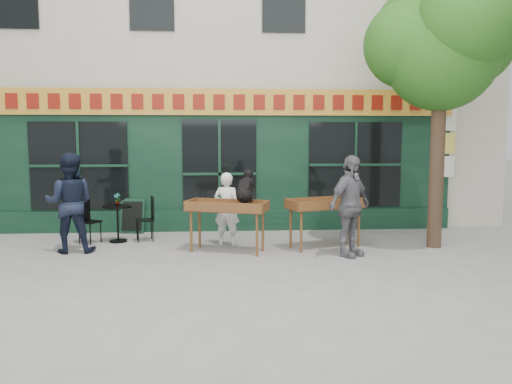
# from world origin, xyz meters

# --- Properties ---
(ground) EXTENTS (80.00, 80.00, 0.00)m
(ground) POSITION_xyz_m (0.00, 0.00, 0.00)
(ground) COLOR slate
(ground) RESTS_ON ground
(building) EXTENTS (14.00, 7.26, 10.00)m
(building) POSITION_xyz_m (0.00, 5.97, 4.97)
(building) COLOR beige
(building) RESTS_ON ground
(street_tree) EXTENTS (3.05, 2.90, 5.60)m
(street_tree) POSITION_xyz_m (4.34, 0.36, 4.11)
(street_tree) COLOR #382619
(street_tree) RESTS_ON ground
(book_cart_center) EXTENTS (1.62, 1.07, 0.99)m
(book_cart_center) POSITION_xyz_m (0.15, 0.14, 0.82)
(book_cart_center) COLOR brown
(book_cart_center) RESTS_ON ground
(dog) EXTENTS (0.51, 0.68, 0.60)m
(dog) POSITION_xyz_m (0.50, 0.09, 1.29)
(dog) COLOR black
(dog) RESTS_ON book_cart_center
(woman) EXTENTS (0.63, 0.51, 1.49)m
(woman) POSITION_xyz_m (0.15, 0.79, 0.74)
(woman) COLOR white
(woman) RESTS_ON ground
(book_cart_right) EXTENTS (1.62, 1.08, 0.99)m
(book_cart_right) POSITION_xyz_m (2.09, 0.37, 0.82)
(book_cart_right) COLOR brown
(book_cart_right) RESTS_ON ground
(man_right) EXTENTS (1.14, 1.05, 1.87)m
(man_right) POSITION_xyz_m (2.39, -0.38, 0.94)
(man_right) COLOR #5C5C61
(man_right) RESTS_ON ground
(bistro_table) EXTENTS (0.60, 0.60, 0.76)m
(bistro_table) POSITION_xyz_m (-2.14, 1.21, 0.54)
(bistro_table) COLOR black
(bistro_table) RESTS_ON ground
(bistro_chair_left) EXTENTS (0.50, 0.50, 0.95)m
(bistro_chair_left) POSITION_xyz_m (-2.76, 1.16, 0.56)
(bistro_chair_left) COLOR black
(bistro_chair_left) RESTS_ON ground
(bistro_chair_right) EXTENTS (0.44, 0.44, 0.95)m
(bistro_chair_right) POSITION_xyz_m (-1.50, 1.28, 0.56)
(bistro_chair_right) COLOR black
(bistro_chair_right) RESTS_ON ground
(potted_plant) EXTENTS (0.16, 0.13, 0.27)m
(potted_plant) POSITION_xyz_m (-2.14, 1.21, 0.90)
(potted_plant) COLOR gray
(potted_plant) RESTS_ON bistro_table
(man_left) EXTENTS (0.98, 0.79, 1.90)m
(man_left) POSITION_xyz_m (-2.84, 0.31, 0.95)
(man_left) COLOR black
(man_left) RESTS_ON ground
(chalkboard) EXTENTS (0.58, 0.26, 0.79)m
(chalkboard) POSITION_xyz_m (-2.01, 2.19, 0.40)
(chalkboard) COLOR black
(chalkboard) RESTS_ON ground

